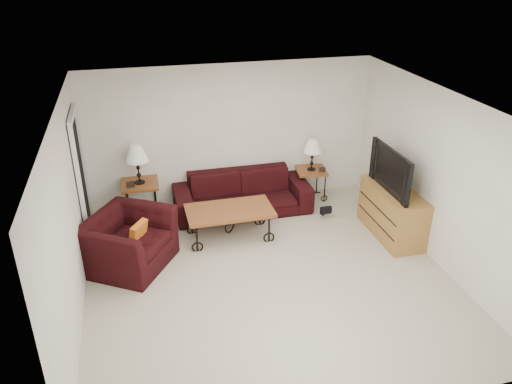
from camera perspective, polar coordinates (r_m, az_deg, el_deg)
ground at (r=7.28m, az=1.37°, el=-9.46°), size 5.00×5.00×0.00m
wall_back at (r=8.88m, az=-2.87°, el=6.39°), size 5.00×0.02×2.50m
wall_front at (r=4.66m, az=10.00°, el=-14.05°), size 5.00×0.02×2.50m
wall_left at (r=6.49m, az=-20.32°, el=-3.00°), size 0.02×5.00×2.50m
wall_right at (r=7.64m, az=19.86°, el=1.47°), size 0.02×5.00×2.50m
ceiling at (r=6.18m, az=1.62°, el=9.81°), size 5.00×5.00×0.00m
doorway at (r=8.07m, az=-19.01°, el=1.11°), size 0.08×0.94×2.04m
sofa at (r=8.81m, az=-1.55°, el=-0.15°), size 2.34×0.92×0.68m
side_table_left at (r=8.81m, az=-12.73°, el=-0.92°), size 0.62×0.62×0.66m
side_table_right at (r=9.34m, az=6.16°, el=0.90°), size 0.59×0.59×0.57m
lamp_left at (r=8.54m, az=-13.16°, el=3.02°), size 0.38×0.38×0.66m
lamp_right at (r=9.11m, az=6.33°, el=4.17°), size 0.37×0.37×0.57m
photo_frame_left at (r=8.51m, az=-13.94°, el=0.83°), size 0.13×0.04×0.11m
photo_frame_right at (r=9.12m, az=7.46°, el=2.51°), size 0.11×0.05×0.10m
coffee_table at (r=8.06m, az=-2.96°, el=-3.54°), size 1.36×0.74×0.51m
armchair at (r=7.54m, az=-14.18°, el=-5.42°), size 1.53×1.57×0.78m
throw_pillow at (r=7.43m, az=-13.12°, el=-4.63°), size 0.27×0.35×0.35m
tv_stand at (r=8.35m, az=15.10°, el=-2.23°), size 0.55×1.33×0.80m
television at (r=8.03m, az=15.58°, el=2.41°), size 0.16×1.19×0.68m
backpack at (r=8.79m, az=7.62°, el=-1.51°), size 0.37×0.33×0.40m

